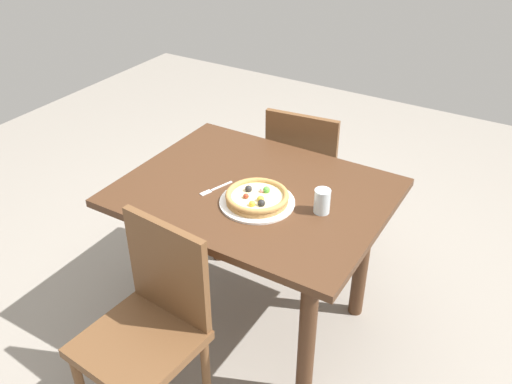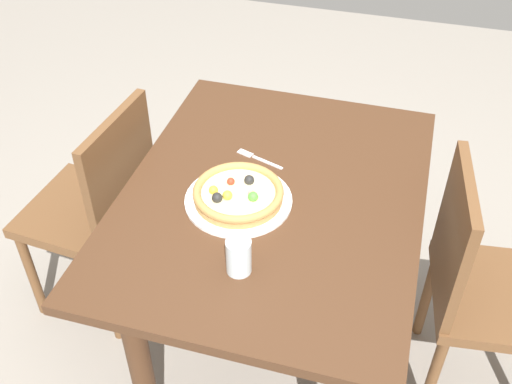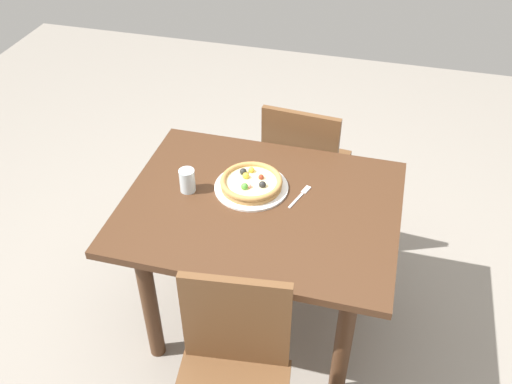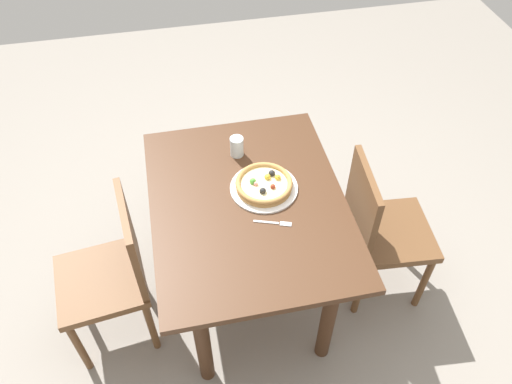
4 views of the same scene
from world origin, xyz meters
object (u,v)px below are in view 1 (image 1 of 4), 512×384
Objects in this scene: plate at (257,202)px; pizza at (257,197)px; chair_far at (150,324)px; drinking_glass at (322,201)px; fork at (214,189)px; dining_table at (255,214)px; chair_near at (307,173)px.

pizza is (-0.00, 0.00, 0.03)m from plate.
chair_far is 2.82× the size of plate.
drinking_glass is at bearing -162.47° from pizza.
chair_far is 0.62m from fork.
dining_table is at bearing 141.04° from fork.
chair_far is (0.07, 0.65, -0.14)m from dining_table.
fork is at bearing 32.34° from dining_table.
chair_near and chair_far have the same top height.
chair_far reaches higher than dining_table.
pizza is at bearing 125.88° from dining_table.
fork is (0.21, 0.01, -0.03)m from pizza.
plate is at bearing 125.88° from dining_table.
fork is (0.21, 0.01, -0.00)m from plate.
drinking_glass reaches higher than pizza.
drinking_glass is (-0.46, -0.09, 0.05)m from fork.
plate is 3.06× the size of drinking_glass.
chair_near is 0.82m from drinking_glass.
drinking_glass is (-0.38, -0.64, 0.32)m from chair_far.
fork is at bearing 10.47° from drinking_glass.
plate is at bearing -55.65° from pizza.
chair_near reaches higher than fork.
plate is at bearing -98.25° from chair_far.
chair_near is (0.06, -0.65, -0.14)m from dining_table.
drinking_glass is at bearing -162.58° from plate.
chair_near reaches higher than drinking_glass.
fork is at bearing -76.87° from chair_far.
chair_near is 2.82× the size of plate.
chair_near reaches higher than dining_table.
plate is 0.27m from drinking_glass.
chair_far is 3.35× the size of pizza.
chair_far reaches higher than drinking_glass.
fork is (0.09, 0.74, 0.27)m from chair_near.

